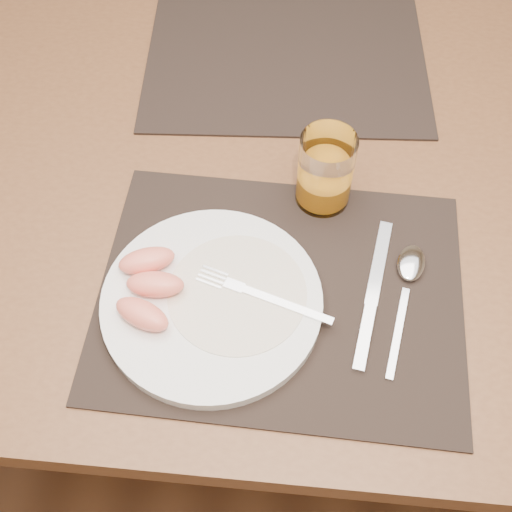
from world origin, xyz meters
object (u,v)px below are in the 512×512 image
object	(u,v)px
placemat_near	(281,293)
spoon	(409,273)
plate	(212,302)
table	(270,197)
placemat_far	(286,58)
fork	(253,292)
knife	(371,305)
juice_glass	(325,174)

from	to	relation	value
placemat_near	spoon	bearing A→B (deg)	14.00
plate	spoon	distance (m)	0.25
table	placemat_far	world-z (taller)	placemat_far
table	placemat_near	xyz separation A→B (m)	(0.03, -0.22, 0.09)
fork	placemat_far	bearing A→B (deg)	88.58
placemat_near	knife	distance (m)	0.11
placemat_near	placemat_far	world-z (taller)	same
fork	spoon	world-z (taller)	fork
fork	knife	world-z (taller)	fork
placemat_far	juice_glass	bearing A→B (deg)	-76.49
plate	spoon	world-z (taller)	plate
fork	knife	size ratio (longest dim) A/B	0.78
placemat_near	plate	xyz separation A→B (m)	(-0.08, -0.03, 0.01)
table	fork	xyz separation A→B (m)	(-0.01, -0.23, 0.11)
placemat_far	juice_glass	distance (m)	0.30
placemat_far	placemat_near	bearing A→B (deg)	-87.07
placemat_near	placemat_far	xyz separation A→B (m)	(-0.02, 0.44, 0.00)
plate	juice_glass	size ratio (longest dim) A/B	2.44
placemat_far	fork	xyz separation A→B (m)	(-0.01, -0.45, 0.02)
placemat_far	knife	size ratio (longest dim) A/B	2.05
fork	knife	xyz separation A→B (m)	(0.15, 0.01, -0.02)
table	spoon	size ratio (longest dim) A/B	7.30
knife	placemat_far	bearing A→B (deg)	106.60
table	knife	distance (m)	0.28
fork	juice_glass	distance (m)	0.19
plate	juice_glass	xyz separation A→B (m)	(0.13, 0.18, 0.04)
table	knife	xyz separation A→B (m)	(0.14, -0.23, 0.09)
knife	spoon	xyz separation A→B (m)	(0.05, 0.05, 0.00)
juice_glass	placemat_near	bearing A→B (deg)	-106.32
knife	juice_glass	bearing A→B (deg)	111.69
table	placemat_near	world-z (taller)	placemat_near
table	plate	world-z (taller)	plate
table	knife	bearing A→B (deg)	-58.57
table	placemat_near	size ratio (longest dim) A/B	3.11
fork	juice_glass	xyz separation A→B (m)	(0.08, 0.17, 0.03)
placemat_near	juice_glass	world-z (taller)	juice_glass
placemat_far	knife	bearing A→B (deg)	-73.40
plate	fork	bearing A→B (deg)	13.49
placemat_near	plate	world-z (taller)	plate
plate	fork	distance (m)	0.05
plate	juice_glass	distance (m)	0.23
table	juice_glass	bearing A→B (deg)	-40.73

